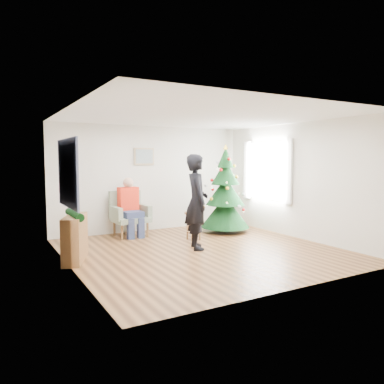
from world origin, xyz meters
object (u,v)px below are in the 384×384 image
console (75,238)px  stool (194,226)px  christmas_tree (225,193)px  armchair (130,219)px  standing_man (197,202)px

console → stool: bearing=31.5°
christmas_tree → armchair: 2.40m
christmas_tree → standing_man: size_ratio=1.14×
christmas_tree → console: size_ratio=2.15×
stool → armchair: bearing=133.2°
armchair → stool: bearing=-50.0°
stool → console: bearing=-170.5°
christmas_tree → console: christmas_tree is taller
armchair → console: size_ratio=1.04×
console → armchair: bearing=67.0°
stool → console: console is taller
stool → console: (-2.66, -0.44, 0.08)m
stool → christmas_tree: bearing=21.6°
armchair → console: (-1.58, -1.58, 0.01)m
console → standing_man: bearing=15.2°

